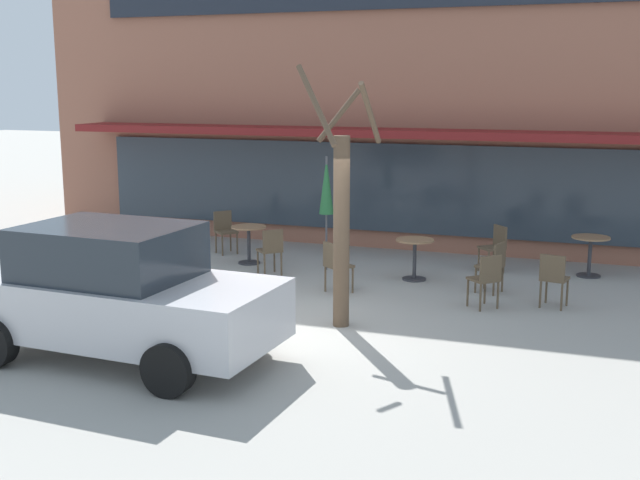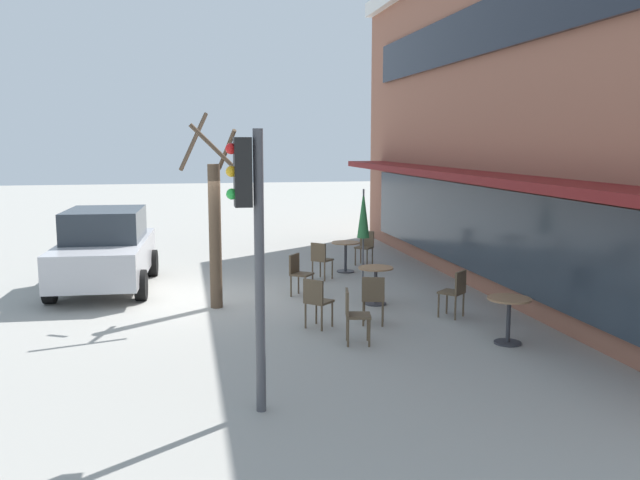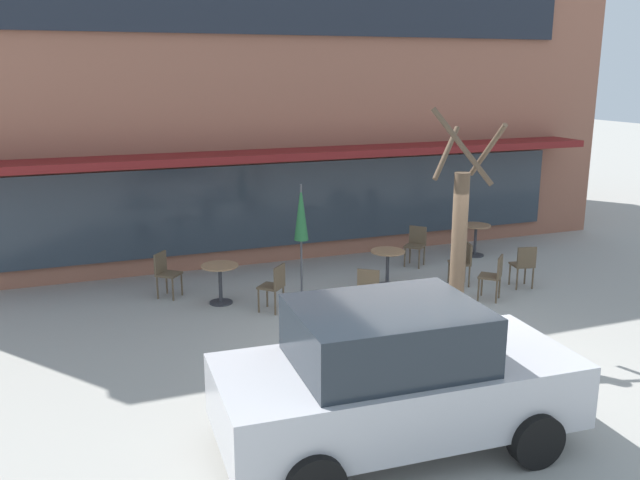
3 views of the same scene
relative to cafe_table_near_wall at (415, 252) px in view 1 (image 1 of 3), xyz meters
name	(u,v)px [view 1 (image 1 of 3)]	position (x,y,z in m)	size (l,w,h in m)	color
ground_plane	(287,325)	(-1.13, -3.43, -0.52)	(80.00, 80.00, 0.00)	#9E9B93
building_facade	(433,70)	(-1.13, 6.54, 3.38)	(17.05, 9.10, 7.79)	#935B47
cafe_table_near_wall	(415,252)	(0.00, 0.00, 0.00)	(0.70, 0.70, 0.76)	#333338
cafe_table_streetside	(249,238)	(-3.43, 0.21, 0.00)	(0.70, 0.70, 0.76)	#333338
cafe_table_by_tree	(590,250)	(3.02, 1.36, 0.00)	(0.70, 0.70, 0.76)	#333338
patio_umbrella_green_folded	(326,186)	(-1.79, 0.22, 1.11)	(0.28, 0.28, 2.20)	#4C4C51
cafe_chair_0	(225,229)	(-4.34, 0.96, 0.01)	(0.56, 0.56, 0.89)	brown
cafe_chair_1	(486,277)	(1.52, -1.51, 0.01)	(0.57, 0.57, 0.89)	brown
cafe_chair_2	(335,263)	(-1.06, -1.39, 0.01)	(0.56, 0.56, 0.89)	brown
cafe_chair_3	(554,276)	(2.53, -1.10, 0.01)	(0.47, 0.47, 0.89)	brown
cafe_chair_4	(495,245)	(1.30, 1.16, 0.01)	(0.56, 0.56, 0.89)	brown
cafe_chair_5	(494,263)	(1.50, -0.47, 0.01)	(0.50, 0.50, 0.89)	brown
cafe_chair_6	(271,248)	(-2.61, -0.60, 0.01)	(0.57, 0.57, 0.89)	brown
parked_sedan	(117,292)	(-2.67, -5.48, 0.36)	(4.28, 2.17, 1.76)	#B7B7BC
street_tree	(341,218)	(-0.37, -3.16, 1.11)	(1.13, 1.12, 3.82)	brown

